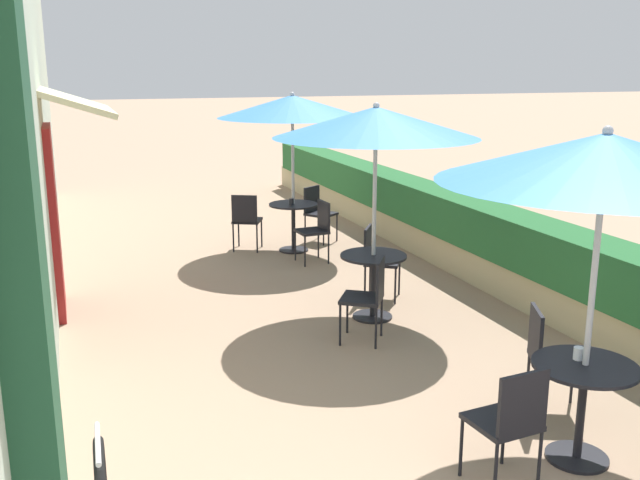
{
  "coord_description": "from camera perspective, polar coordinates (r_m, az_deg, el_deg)",
  "views": [
    {
      "loc": [
        -2.23,
        -1.52,
        2.73
      ],
      "look_at": [
        0.15,
        5.09,
        1.0
      ],
      "focal_mm": 40.0,
      "sensor_mm": 36.0,
      "label": 1
    }
  ],
  "objects": [
    {
      "name": "cafe_chair_far_left",
      "position": [
        11.26,
        -0.23,
        2.48
      ],
      "size": [
        0.56,
        0.56,
        0.87
      ],
      "rotation": [
        0.0,
        0.0,
        3.73
      ],
      "color": "black",
      "rests_on": "ground_plane"
    },
    {
      "name": "cafe_chair_near_right",
      "position": [
        5.99,
        17.8,
        -8.55
      ],
      "size": [
        0.53,
        0.53,
        0.87
      ],
      "rotation": [
        0.0,
        0.0,
        10.57
      ],
      "color": "black",
      "rests_on": "ground_plane"
    },
    {
      "name": "patio_umbrella_far",
      "position": [
        10.45,
        -2.23,
        10.62
      ],
      "size": [
        2.18,
        2.18,
        2.36
      ],
      "color": "#B7B7BC",
      "rests_on": "ground_plane"
    },
    {
      "name": "coffee_cup_far",
      "position": [
        10.55,
        -2.31,
        3.09
      ],
      "size": [
        0.07,
        0.07,
        0.09
      ],
      "color": "#232328",
      "rests_on": "patio_table_far"
    },
    {
      "name": "patio_umbrella_mid",
      "position": [
        7.53,
        4.5,
        9.36
      ],
      "size": [
        2.18,
        2.18,
        2.36
      ],
      "color": "#B7B7BC",
      "rests_on": "ground_plane"
    },
    {
      "name": "planter_hedge",
      "position": [
        10.43,
        9.23,
        1.5
      ],
      "size": [
        0.6,
        13.96,
        1.01
      ],
      "color": "tan",
      "rests_on": "ground_plane"
    },
    {
      "name": "cafe_chair_near_back",
      "position": [
        4.89,
        14.97,
        -13.57
      ],
      "size": [
        0.44,
        0.44,
        0.87
      ],
      "rotation": [
        0.0,
        0.0,
        12.66
      ],
      "color": "black",
      "rests_on": "ground_plane"
    },
    {
      "name": "patio_umbrella_near",
      "position": [
        4.95,
        21.86,
        6.1
      ],
      "size": [
        2.18,
        2.18,
        2.36
      ],
      "color": "#B7B7BC",
      "rests_on": "ground_plane"
    },
    {
      "name": "coffee_cup_near",
      "position": [
        5.36,
        19.97,
        -8.52
      ],
      "size": [
        0.07,
        0.07,
        0.09
      ],
      "color": "white",
      "rests_on": "patio_table_near"
    },
    {
      "name": "cafe_facade_wall",
      "position": [
        8.89,
        -22.01,
        8.71
      ],
      "size": [
        0.98,
        14.96,
        4.2
      ],
      "color": "#B2C1AD",
      "rests_on": "ground_plane"
    },
    {
      "name": "cafe_chair_mid_right",
      "position": [
        8.51,
        4.54,
        -1.3
      ],
      "size": [
        0.55,
        0.55,
        0.87
      ],
      "rotation": [
        0.0,
        0.0,
        10.41
      ],
      "color": "black",
      "rests_on": "ground_plane"
    },
    {
      "name": "cafe_chair_far_back",
      "position": [
        10.06,
        -0.27,
        1.11
      ],
      "size": [
        0.43,
        0.43,
        0.87
      ],
      "rotation": [
        0.0,
        0.0,
        7.92
      ],
      "color": "black",
      "rests_on": "ground_plane"
    },
    {
      "name": "patio_table_near",
      "position": [
        5.39,
        20.28,
        -11.42
      ],
      "size": [
        0.73,
        0.73,
        0.72
      ],
      "color": "black",
      "rests_on": "ground_plane"
    },
    {
      "name": "patio_table_far",
      "position": [
        10.67,
        -2.15,
        1.78
      ],
      "size": [
        0.73,
        0.73,
        0.72
      ],
      "color": "black",
      "rests_on": "ground_plane"
    },
    {
      "name": "patio_table_mid",
      "position": [
        7.83,
        4.27,
        -2.7
      ],
      "size": [
        0.73,
        0.73,
        0.72
      ],
      "color": "black",
      "rests_on": "ground_plane"
    },
    {
      "name": "cafe_chair_mid_left",
      "position": [
        7.15,
        3.95,
        -4.23
      ],
      "size": [
        0.55,
        0.55,
        0.87
      ],
      "rotation": [
        0.0,
        0.0,
        7.27
      ],
      "color": "black",
      "rests_on": "ground_plane"
    },
    {
      "name": "cafe_chair_far_right",
      "position": [
        10.71,
        -5.93,
        1.82
      ],
      "size": [
        0.54,
        0.54,
        0.87
      ],
      "rotation": [
        0.0,
        0.0,
        5.83
      ],
      "color": "black",
      "rests_on": "ground_plane"
    }
  ]
}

